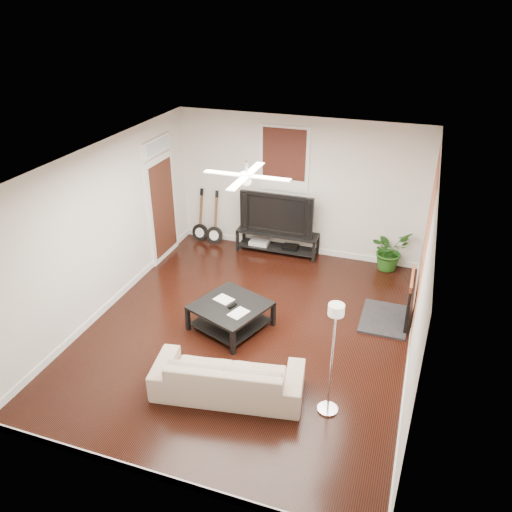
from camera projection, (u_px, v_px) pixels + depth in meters
The scene contains 14 objects.
room at pixel (247, 253), 7.54m from camera, with size 5.01×6.01×2.81m.
brick_accent at pixel (424, 249), 7.66m from camera, with size 0.02×2.20×2.80m, color #B25E39.
fireplace at pixel (397, 298), 8.18m from camera, with size 0.80×1.10×0.92m, color black.
window_back at pixel (284, 159), 9.85m from camera, with size 1.00×0.06×1.30m, color #35110E.
door_left at pixel (162, 199), 9.90m from camera, with size 0.08×1.00×2.50m, color white.
tv_stand at pixel (277, 242), 10.50m from camera, with size 1.68×0.45×0.47m, color black.
tv at pixel (278, 212), 10.21m from camera, with size 1.51×0.20×0.87m, color black.
coffee_table at pixel (231, 316), 8.16m from camera, with size 1.04×1.04×0.44m, color black.
sofa at pixel (228, 375), 6.79m from camera, with size 2.02×0.79×0.59m, color tan.
floor_lamp at pixel (332, 360), 6.24m from camera, with size 0.27×0.27×1.65m, color silver, non-canonical shape.
potted_plant at pixel (389, 250), 9.82m from camera, with size 0.72×0.63×0.80m, color #215418.
guitar_left at pixel (199, 216), 10.81m from camera, with size 0.36×0.26×1.17m, color black, non-canonical shape.
guitar_right at pixel (214, 219), 10.69m from camera, with size 0.36×0.26×1.17m, color black, non-canonical shape.
ceiling_fan at pixel (247, 176), 6.98m from camera, with size 1.24×1.24×0.32m, color white, non-canonical shape.
Camera 1 is at (2.29, -6.29, 4.87)m, focal length 35.61 mm.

